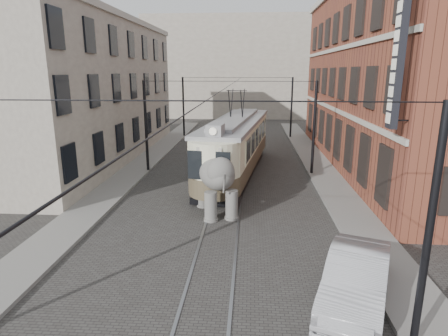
{
  "coord_description": "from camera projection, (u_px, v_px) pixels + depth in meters",
  "views": [
    {
      "loc": [
        1.19,
        -18.1,
        6.57
      ],
      "look_at": [
        -0.03,
        -0.74,
        2.1
      ],
      "focal_mm": 30.39,
      "sensor_mm": 36.0,
      "label": 1
    }
  ],
  "objects": [
    {
      "name": "parked_car",
      "position": [
        356.0,
        279.0,
        10.9
      ],
      "size": [
        3.2,
        4.98,
        1.55
      ],
      "primitive_type": "imported",
      "rotation": [
        0.0,
        0.0,
        -0.36
      ],
      "color": "#9E9EA2",
      "rests_on": "ground"
    },
    {
      "name": "tram",
      "position": [
        236.0,
        133.0,
        24.46
      ],
      "size": [
        4.58,
        13.92,
        5.42
      ],
      "primitive_type": null,
      "rotation": [
        0.0,
        0.0,
        -0.13
      ],
      "color": "#EBE7BE",
      "rests_on": "ground"
    },
    {
      "name": "ground",
      "position": [
        226.0,
        204.0,
        19.21
      ],
      "size": [
        120.0,
        120.0,
        0.0
      ],
      "primitive_type": "plane",
      "color": "#3B3937"
    },
    {
      "name": "elephant",
      "position": [
        217.0,
        182.0,
        17.78
      ],
      "size": [
        4.06,
        5.53,
        3.03
      ],
      "primitive_type": null,
      "rotation": [
        0.0,
        0.0,
        0.3
      ],
      "color": "#5D5C56",
      "rests_on": "ground"
    },
    {
      "name": "catenary",
      "position": [
        228.0,
        131.0,
        23.31
      ],
      "size": [
        11.0,
        30.2,
        6.0
      ],
      "primitive_type": null,
      "color": "black",
      "rests_on": "ground"
    },
    {
      "name": "sidewalk_left",
      "position": [
        101.0,
        200.0,
        19.63
      ],
      "size": [
        2.0,
        60.0,
        0.15
      ],
      "primitive_type": "cube",
      "color": "slate",
      "rests_on": "ground"
    },
    {
      "name": "brick_building",
      "position": [
        396.0,
        80.0,
        25.66
      ],
      "size": [
        8.0,
        26.0,
        12.0
      ],
      "primitive_type": "cube",
      "color": "brown",
      "rests_on": "ground"
    },
    {
      "name": "distant_block",
      "position": [
        244.0,
        68.0,
        56.12
      ],
      "size": [
        28.0,
        10.0,
        14.0
      ],
      "primitive_type": "cube",
      "color": "gray",
      "rests_on": "ground"
    },
    {
      "name": "tram_rails",
      "position": [
        226.0,
        204.0,
        19.2
      ],
      "size": [
        1.54,
        80.0,
        0.02
      ],
      "primitive_type": null,
      "color": "slate",
      "rests_on": "ground"
    },
    {
      "name": "stucco_building",
      "position": [
        88.0,
        93.0,
        28.38
      ],
      "size": [
        7.0,
        24.0,
        10.0
      ],
      "primitive_type": "cube",
      "color": "gray",
      "rests_on": "ground"
    },
    {
      "name": "sidewalk_right",
      "position": [
        346.0,
        206.0,
        18.78
      ],
      "size": [
        2.0,
        60.0,
        0.15
      ],
      "primitive_type": "cube",
      "color": "slate",
      "rests_on": "ground"
    }
  ]
}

